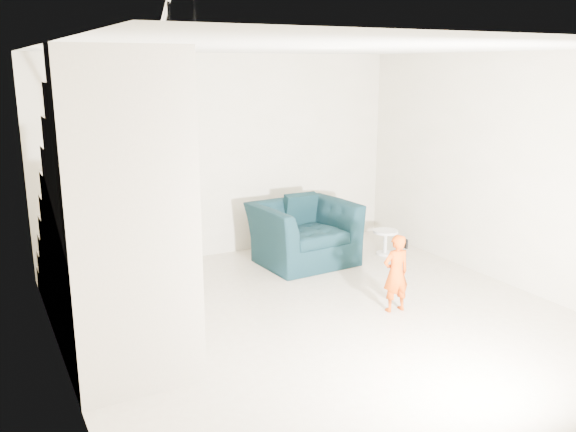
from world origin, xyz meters
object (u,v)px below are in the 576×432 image
Objects in this scene: armchair at (304,233)px; side_table at (385,238)px; toddler at (396,273)px; staircase at (111,248)px.

armchair is 3.59× the size of side_table.
armchair is 1.46× the size of toddler.
toddler is at bearing -11.31° from staircase.
staircase is (-3.91, -1.11, 0.72)m from side_table.
toddler is 2.46× the size of side_table.
toddler is 2.90m from staircase.
side_table is (1.11, 1.67, -0.19)m from toddler.
toddler is (0.06, -1.89, 0.02)m from armchair.
toddler is 0.23× the size of staircase.
armchair is 1.20m from side_table.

